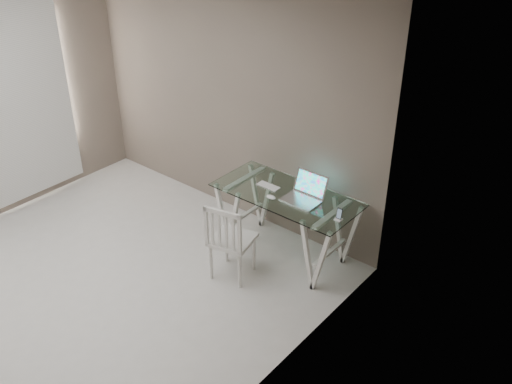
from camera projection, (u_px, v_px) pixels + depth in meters
room at (41, 133)px, 4.66m from camera, size 4.50×4.52×2.71m
desk at (285, 224)px, 5.91m from camera, size 1.50×0.70×0.75m
chair at (229, 239)px, 5.52m from camera, size 0.48×0.48×0.87m
laptop at (305, 193)px, 5.62m from camera, size 0.36×0.34×0.25m
keyboard at (268, 186)px, 5.86m from camera, size 0.26×0.11×0.01m
mouse at (271, 197)px, 5.64m from camera, size 0.11×0.06×0.03m
phone_dock at (339, 217)px, 5.30m from camera, size 0.06×0.06×0.12m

